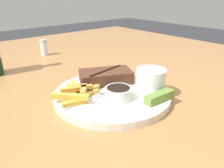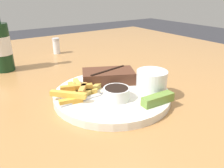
# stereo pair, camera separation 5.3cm
# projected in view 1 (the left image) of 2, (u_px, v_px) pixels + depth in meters

# --- Properties ---
(dining_table) EXTENTS (1.60, 1.75, 0.76)m
(dining_table) POSITION_uv_depth(u_px,v_px,m) (112.00, 116.00, 0.57)
(dining_table) COLOR #A87542
(dining_table) RESTS_ON ground_plane
(dinner_plate) EXTENTS (0.29, 0.29, 0.02)m
(dinner_plate) POSITION_uv_depth(u_px,v_px,m) (112.00, 95.00, 0.54)
(dinner_plate) COLOR silver
(dinner_plate) RESTS_ON dining_table
(steak_portion) EXTENTS (0.15, 0.13, 0.03)m
(steak_portion) POSITION_uv_depth(u_px,v_px,m) (106.00, 76.00, 0.59)
(steak_portion) COLOR #512D1E
(steak_portion) RESTS_ON dinner_plate
(fries_pile) EXTENTS (0.13, 0.13, 0.02)m
(fries_pile) POSITION_uv_depth(u_px,v_px,m) (78.00, 92.00, 0.51)
(fries_pile) COLOR gold
(fries_pile) RESTS_ON dinner_plate
(coleslaw_cup) EXTENTS (0.07, 0.07, 0.05)m
(coleslaw_cup) POSITION_uv_depth(u_px,v_px,m) (151.00, 78.00, 0.54)
(coleslaw_cup) COLOR white
(coleslaw_cup) RESTS_ON dinner_plate
(dipping_sauce_cup) EXTENTS (0.06, 0.06, 0.03)m
(dipping_sauce_cup) POSITION_uv_depth(u_px,v_px,m) (118.00, 93.00, 0.50)
(dipping_sauce_cup) COLOR silver
(dipping_sauce_cup) RESTS_ON dinner_plate
(pickle_spear) EXTENTS (0.08, 0.03, 0.02)m
(pickle_spear) POSITION_uv_depth(u_px,v_px,m) (160.00, 97.00, 0.49)
(pickle_spear) COLOR olive
(pickle_spear) RESTS_ON dinner_plate
(fork_utensil) EXTENTS (0.13, 0.01, 0.00)m
(fork_utensil) POSITION_uv_depth(u_px,v_px,m) (87.00, 100.00, 0.49)
(fork_utensil) COLOR #B7B7BC
(fork_utensil) RESTS_ON dinner_plate
(knife_utensil) EXTENTS (0.05, 0.17, 0.01)m
(knife_utensil) POSITION_uv_depth(u_px,v_px,m) (106.00, 85.00, 0.57)
(knife_utensil) COLOR #B7B7BC
(knife_utensil) RESTS_ON dinner_plate
(salt_shaker) EXTENTS (0.03, 0.03, 0.07)m
(salt_shaker) POSITION_uv_depth(u_px,v_px,m) (44.00, 47.00, 0.89)
(salt_shaker) COLOR white
(salt_shaker) RESTS_ON dining_table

